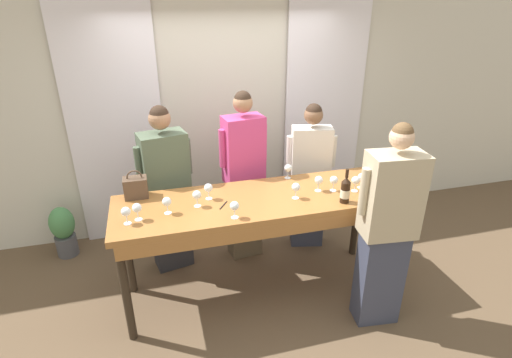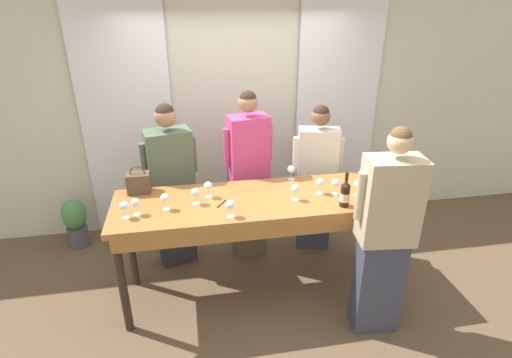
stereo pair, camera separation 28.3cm
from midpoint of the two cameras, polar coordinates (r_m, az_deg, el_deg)
The scene contains 25 objects.
ground_plane at distance 4.08m, azimuth -1.77°, elevation -15.49°, with size 18.00×18.00×0.00m, color brown.
wall_back at distance 4.68m, azimuth -6.18°, elevation 9.40°, with size 12.00×0.06×2.80m.
curtain_panel_left at distance 4.61m, azimuth -21.05°, elevation 6.90°, with size 0.98×0.03×2.69m.
curtain_panel_right at distance 4.96m, azimuth 8.04°, elevation 9.53°, with size 0.98×0.03×2.69m.
tasting_bar at distance 3.53m, azimuth -1.87°, elevation -4.45°, with size 2.51×0.77×1.01m.
wine_bottle at distance 3.44m, azimuth 10.36°, elevation -1.65°, with size 0.08×0.08×0.31m.
handbag at distance 3.68m, azimuth -18.95°, elevation -1.13°, with size 0.20×0.14×0.26m.
wine_glass_front_left at distance 3.28m, azimuth -20.49°, elevation -4.50°, with size 0.07×0.07×0.15m.
wine_glass_front_mid at distance 3.66m, azimuth 11.91°, elevation -0.30°, with size 0.07×0.07×0.15m.
wine_glass_front_right at distance 3.31m, azimuth -19.03°, elevation -4.03°, with size 0.07×0.07×0.15m.
wine_glass_center_left at distance 3.63m, azimuth 8.89°, elevation -0.24°, with size 0.07×0.07×0.15m.
wine_glass_center_mid at distance 3.38m, azimuth -10.84°, elevation -2.35°, with size 0.07×0.07×0.15m.
wine_glass_center_right at distance 3.46m, azimuth 3.40°, elevation -1.28°, with size 0.07×0.07×0.15m.
wine_glass_back_left at distance 3.84m, azimuth 2.50°, elevation 1.50°, with size 0.07×0.07×0.15m.
wine_glass_back_mid at distance 3.73m, azimuth 12.80°, elevation 0.17°, with size 0.07×0.07×0.15m.
wine_glass_back_right at distance 3.17m, azimuth -5.65°, elevation -3.96°, with size 0.07×0.07×0.15m.
wine_glass_near_host at distance 3.49m, azimuth -9.14°, elevation -1.37°, with size 0.07×0.07×0.15m.
wine_glass_by_bottle at distance 3.61m, azimuth 6.75°, elevation -0.25°, with size 0.07×0.07×0.15m.
wine_glass_by_handbag at distance 3.33m, azimuth -15.03°, elevation -3.26°, with size 0.07×0.07×0.15m.
pen at distance 3.41m, azimuth -7.06°, elevation -3.77°, with size 0.09×0.12×0.01m.
guest_olive_jacket at distance 4.07m, azimuth -14.55°, elevation -1.65°, with size 0.55×0.35×1.74m.
guest_pink_top at distance 4.11m, azimuth -3.73°, elevation 0.26°, with size 0.51×0.30×1.82m.
guest_cream_sweater at distance 4.33m, azimuth 5.83°, elevation 0.36°, with size 0.53×0.30×1.65m.
host_pouring at distance 3.37m, azimuth 15.90°, elevation -7.07°, with size 0.55×0.31×1.81m.
potted_plant at distance 4.90m, azimuth -27.33°, elevation -6.55°, with size 0.26×0.26×0.59m.
Camera 1 is at (-0.83, -2.99, 2.65)m, focal length 28.00 mm.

